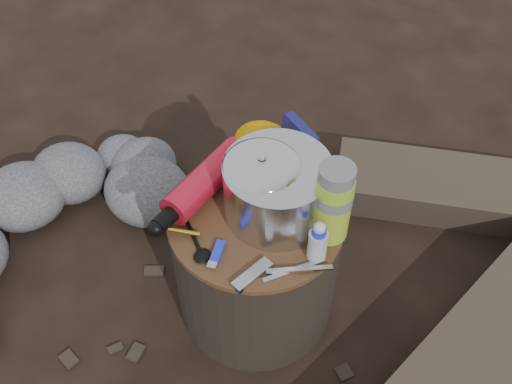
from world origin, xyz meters
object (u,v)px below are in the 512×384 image
Objects in this scene: stump at (256,262)px; travel_mug at (327,194)px; camping_pot at (262,184)px; fuel_bottle at (205,181)px; thermos at (333,203)px.

stump is 0.31m from travel_mug.
fuel_bottle is at bearing -165.85° from camping_pot.
stump is 0.28m from fuel_bottle.
stump is at bearing -138.16° from travel_mug.
thermos reaches higher than fuel_bottle.
camping_pot is 1.51× the size of travel_mug.
stump is at bearing -160.64° from thermos.
camping_pot is at bearing -168.67° from thermos.
camping_pot is 0.16m from travel_mug.
thermos is 0.08m from travel_mug.
stump is 2.43× the size of camping_pot.
thermos is at bearing 11.33° from camping_pot.
camping_pot is at bearing -145.69° from travel_mug.
thermos is (0.17, 0.06, 0.30)m from stump.
travel_mug is at bearing 23.57° from fuel_bottle.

